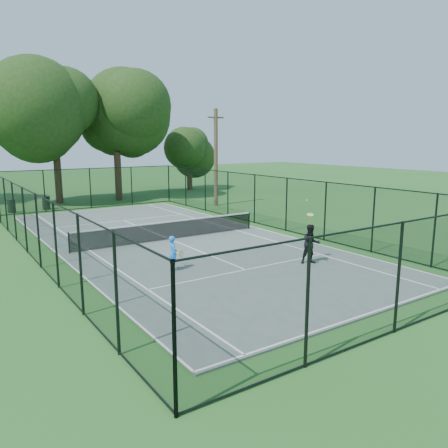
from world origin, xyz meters
TOP-DOWN VIEW (x-y plane):
  - ground at (0.00, 0.00)m, footprint 120.00×120.00m
  - tennis_court at (0.00, 0.00)m, footprint 11.00×24.00m
  - tennis_net at (0.00, 0.00)m, footprint 10.08×0.08m
  - fence at (0.00, 0.00)m, footprint 13.10×26.10m
  - tree_near_left at (-1.26, 17.30)m, footprint 7.70×7.70m
  - tree_near_mid at (3.37, 16.21)m, footprint 7.22×7.22m
  - tree_near_right at (4.35, 18.80)m, footprint 5.61×5.61m
  - tree_far_right at (12.34, 19.86)m, footprint 4.71×4.71m
  - trash_bin_left at (-5.30, 14.04)m, footprint 0.58×0.58m
  - trash_bin_right at (-2.94, 14.21)m, footprint 0.58×0.58m
  - utility_pole at (8.57, 9.00)m, footprint 1.40×0.30m
  - player_blue at (-2.34, -4.84)m, footprint 0.77×0.53m
  - player_black at (2.75, -7.13)m, footprint 0.98×1.14m

SIDE VIEW (x-z plane):
  - ground at x=0.00m, z-range 0.00..0.00m
  - tennis_court at x=0.00m, z-range 0.00..0.06m
  - trash_bin_left at x=-5.30m, z-range 0.01..0.94m
  - trash_bin_right at x=-2.94m, z-range 0.01..0.99m
  - tennis_net at x=0.00m, z-range 0.10..1.05m
  - player_blue at x=-2.34m, z-range 0.06..1.42m
  - player_black at x=2.75m, z-range -0.39..2.14m
  - fence at x=0.00m, z-range 0.00..3.00m
  - utility_pole at x=8.57m, z-range 0.06..7.44m
  - tree_far_right at x=12.34m, z-range 0.74..6.97m
  - tree_near_right at x=4.35m, z-range 1.05..8.78m
  - tree_near_mid at x=3.37m, z-range 1.10..10.54m
  - tree_near_left at x=-1.26m, z-range 1.16..11.20m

